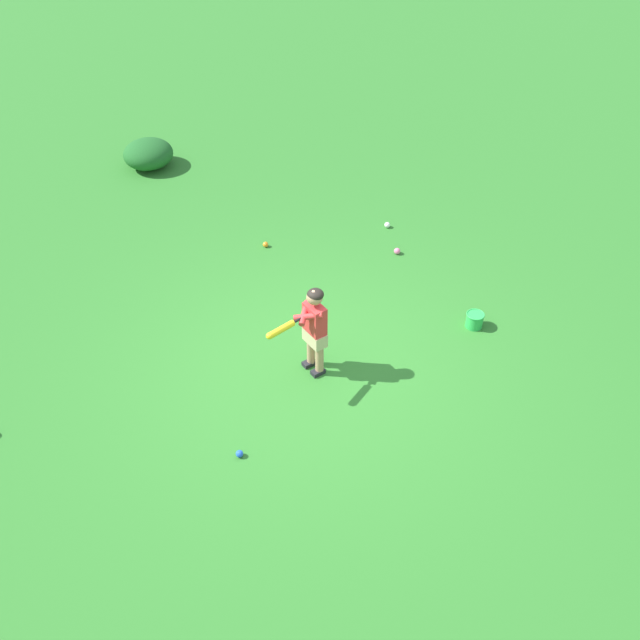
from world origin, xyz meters
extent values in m
plane|color=#2D7528|center=(0.00, 0.00, 0.00)|extent=(40.00, 40.00, 0.00)
cube|color=#232328|center=(0.10, -0.10, 0.03)|extent=(0.17, 0.17, 0.05)
cylinder|color=tan|center=(0.12, -0.09, 0.21)|extent=(0.09, 0.09, 0.34)
cube|color=#232328|center=(-0.02, 0.02, 0.03)|extent=(0.17, 0.17, 0.05)
cylinder|color=tan|center=(0.00, 0.03, 0.21)|extent=(0.09, 0.09, 0.34)
cube|color=#C6B284|center=(0.06, -0.03, 0.46)|extent=(0.30, 0.30, 0.16)
cube|color=red|center=(0.06, -0.03, 0.71)|extent=(0.28, 0.28, 0.34)
sphere|color=tan|center=(0.06, -0.03, 1.00)|extent=(0.17, 0.17, 0.17)
ellipsoid|color=black|center=(0.06, -0.02, 1.02)|extent=(0.25, 0.25, 0.11)
sphere|color=yellow|center=(-0.04, -0.13, 0.80)|extent=(0.04, 0.04, 0.04)
cylinder|color=black|center=(-0.09, -0.20, 0.81)|extent=(0.09, 0.14, 0.05)
cylinder|color=yellow|center=(-0.21, -0.41, 0.85)|extent=(0.23, 0.33, 0.11)
sphere|color=yellow|center=(-0.29, -0.56, 0.87)|extent=(0.07, 0.07, 0.07)
cylinder|color=red|center=(0.01, -0.12, 0.81)|extent=(0.31, 0.07, 0.14)
cylinder|color=red|center=(-0.04, -0.08, 0.81)|extent=(0.07, 0.31, 0.14)
sphere|color=pink|center=(0.73, 2.39, 0.04)|extent=(0.09, 0.09, 0.09)
sphere|color=white|center=(0.53, 3.03, 0.04)|extent=(0.08, 0.08, 0.08)
sphere|color=blue|center=(-0.43, -1.36, 0.04)|extent=(0.07, 0.07, 0.07)
sphere|color=orange|center=(-1.07, 2.23, 0.04)|extent=(0.08, 0.08, 0.08)
cylinder|color=green|center=(1.77, 1.03, 0.09)|extent=(0.20, 0.20, 0.18)
torus|color=green|center=(1.77, 1.03, 0.18)|extent=(0.22, 0.22, 0.02)
ellipsoid|color=#1E5B23|center=(-3.51, 4.20, 0.23)|extent=(0.80, 0.82, 0.45)
camera|label=1|loc=(1.10, -5.39, 5.22)|focal=38.37mm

